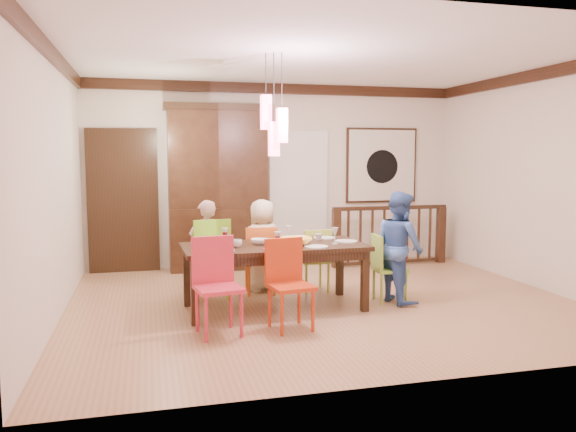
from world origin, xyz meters
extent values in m
plane|color=#A1734E|center=(0.00, 0.00, 0.00)|extent=(6.00, 6.00, 0.00)
plane|color=white|center=(0.00, 0.00, 2.90)|extent=(6.00, 6.00, 0.00)
plane|color=beige|center=(0.00, 2.50, 1.45)|extent=(6.00, 0.00, 6.00)
plane|color=beige|center=(-3.00, 0.00, 1.45)|extent=(0.00, 5.00, 5.00)
plane|color=beige|center=(3.00, 0.00, 1.45)|extent=(0.00, 5.00, 5.00)
cube|color=black|center=(-2.40, 2.45, 1.05)|extent=(1.04, 0.07, 2.24)
cube|color=silver|center=(0.35, 2.46, 1.05)|extent=(0.97, 0.05, 2.22)
cube|color=black|center=(1.80, 2.47, 1.60)|extent=(1.25, 0.04, 1.25)
cube|color=silver|center=(1.80, 2.44, 1.60)|extent=(1.18, 0.02, 1.18)
cylinder|color=black|center=(1.80, 2.43, 1.58)|extent=(0.56, 0.01, 0.56)
cube|color=#EB4663|center=(-0.72, -0.10, 2.25)|extent=(0.11, 0.11, 0.38)
cylinder|color=black|center=(-0.72, -0.10, 2.67)|extent=(0.01, 0.01, 0.46)
cube|color=#EB4663|center=(-0.56, -0.20, 2.10)|extent=(0.11, 0.11, 0.38)
cylinder|color=black|center=(-0.56, -0.20, 2.59)|extent=(0.01, 0.01, 0.61)
cube|color=#EB4663|center=(-0.64, -0.15, 1.95)|extent=(0.11, 0.11, 0.38)
cylinder|color=black|center=(-0.64, -0.15, 2.52)|extent=(0.01, 0.01, 0.76)
cube|color=black|center=(-0.64, -0.15, 0.72)|extent=(2.11, 1.01, 0.05)
cube|color=black|center=(-1.60, 0.25, 0.35)|extent=(0.08, 0.08, 0.70)
cube|color=black|center=(0.32, 0.25, 0.35)|extent=(0.08, 0.08, 0.70)
cube|color=black|center=(-1.60, -0.54, 0.35)|extent=(0.08, 0.08, 0.70)
cube|color=black|center=(0.32, -0.54, 0.35)|extent=(0.08, 0.08, 0.70)
cube|color=black|center=(-0.64, 0.27, 0.65)|extent=(1.88, 0.10, 0.10)
cube|color=black|center=(-0.64, -0.56, 0.65)|extent=(1.88, 0.10, 0.10)
cube|color=#78C823|center=(-1.32, 0.54, 0.48)|extent=(0.50, 0.50, 0.04)
cube|color=#78C823|center=(-1.32, 0.54, 0.75)|extent=(0.45, 0.09, 0.50)
cylinder|color=#78C823|center=(-1.50, 0.36, 0.24)|extent=(0.04, 0.04, 0.47)
cylinder|color=#78C823|center=(-1.14, 0.36, 0.24)|extent=(0.04, 0.04, 0.47)
cylinder|color=#78C823|center=(-1.50, 0.73, 0.24)|extent=(0.04, 0.04, 0.47)
cylinder|color=#78C823|center=(-1.14, 0.73, 0.24)|extent=(0.04, 0.04, 0.47)
cube|color=#DC5C1C|center=(-0.66, 0.60, 0.43)|extent=(0.42, 0.42, 0.04)
cube|color=#DC5C1C|center=(-0.66, 0.60, 0.66)|extent=(0.40, 0.06, 0.43)
cylinder|color=#DC5C1C|center=(-0.82, 0.44, 0.21)|extent=(0.03, 0.03, 0.42)
cylinder|color=#DC5C1C|center=(-0.50, 0.44, 0.21)|extent=(0.03, 0.03, 0.42)
cylinder|color=#DC5C1C|center=(-0.82, 0.76, 0.21)|extent=(0.03, 0.03, 0.42)
cylinder|color=#DC5C1C|center=(-0.50, 0.76, 0.21)|extent=(0.03, 0.03, 0.42)
cube|color=#B1D140|center=(0.04, 0.57, 0.40)|extent=(0.39, 0.39, 0.04)
cube|color=#B1D140|center=(0.04, 0.57, 0.62)|extent=(0.37, 0.06, 0.41)
cylinder|color=#B1D140|center=(-0.11, 0.42, 0.20)|extent=(0.03, 0.03, 0.39)
cylinder|color=#B1D140|center=(0.19, 0.42, 0.20)|extent=(0.03, 0.03, 0.39)
cylinder|color=#B1D140|center=(-0.11, 0.72, 0.20)|extent=(0.03, 0.03, 0.39)
cylinder|color=#B1D140|center=(0.19, 0.72, 0.20)|extent=(0.03, 0.03, 0.39)
cube|color=red|center=(-1.39, -0.94, 0.47)|extent=(0.50, 0.50, 0.04)
cube|color=red|center=(-1.39, -0.94, 0.72)|extent=(0.44, 0.11, 0.48)
cylinder|color=red|center=(-1.56, -1.12, 0.23)|extent=(0.04, 0.04, 0.45)
cylinder|color=red|center=(-1.21, -1.12, 0.23)|extent=(0.04, 0.04, 0.45)
cylinder|color=red|center=(-1.56, -0.77, 0.23)|extent=(0.04, 0.04, 0.45)
cylinder|color=red|center=(-1.21, -0.77, 0.23)|extent=(0.04, 0.04, 0.45)
cube|color=#B93110|center=(-0.65, -0.95, 0.44)|extent=(0.47, 0.47, 0.04)
cube|color=#B93110|center=(-0.65, -0.95, 0.69)|extent=(0.42, 0.10, 0.45)
cylinder|color=#B93110|center=(-0.82, -1.12, 0.22)|extent=(0.04, 0.04, 0.43)
cylinder|color=#B93110|center=(-0.49, -1.12, 0.22)|extent=(0.04, 0.04, 0.43)
cylinder|color=#B93110|center=(-0.82, -0.78, 0.22)|extent=(0.04, 0.04, 0.43)
cylinder|color=#B93110|center=(-0.49, -0.78, 0.22)|extent=(0.04, 0.04, 0.43)
cube|color=#7FAF34|center=(0.78, -0.19, 0.40)|extent=(0.40, 0.40, 0.04)
cube|color=#7FAF34|center=(0.78, -0.19, 0.62)|extent=(0.07, 0.37, 0.41)
cylinder|color=#7FAF34|center=(0.63, -0.34, 0.19)|extent=(0.03, 0.03, 0.39)
cylinder|color=#7FAF34|center=(0.93, -0.34, 0.19)|extent=(0.03, 0.03, 0.39)
cylinder|color=#7FAF34|center=(0.63, -0.04, 0.19)|extent=(0.03, 0.03, 0.39)
cylinder|color=#7FAF34|center=(0.93, -0.04, 0.19)|extent=(0.03, 0.03, 0.39)
cube|color=black|center=(-0.98, 2.28, 0.48)|extent=(1.51, 0.44, 0.97)
cube|color=black|center=(-0.98, 2.30, 1.72)|extent=(1.51, 0.40, 1.51)
cube|color=black|center=(-0.98, 2.49, 1.72)|extent=(1.29, 0.02, 1.29)
cube|color=black|center=(-0.98, 2.30, 2.50)|extent=(1.61, 0.44, 0.10)
cube|color=black|center=(0.83, 1.95, 0.46)|extent=(0.12, 0.12, 0.92)
cube|color=black|center=(2.66, 1.95, 0.46)|extent=(0.12, 0.12, 0.92)
cube|color=black|center=(1.74, 1.95, 0.93)|extent=(1.95, 0.09, 0.06)
cube|color=black|center=(1.74, 1.95, 0.05)|extent=(1.83, 0.07, 0.05)
imported|color=#D3A4A1|center=(-1.34, 0.70, 0.61)|extent=(0.50, 0.39, 1.21)
imported|color=beige|center=(-0.60, 0.76, 0.60)|extent=(0.67, 0.52, 1.20)
imported|color=#3B60A7|center=(0.89, -0.20, 0.67)|extent=(0.60, 0.72, 1.34)
imported|color=yellow|center=(-0.40, -0.23, 0.79)|extent=(0.37, 0.37, 0.09)
imported|color=white|center=(-0.80, -0.09, 0.78)|extent=(0.23, 0.23, 0.06)
imported|color=silver|center=(-1.09, -0.24, 0.79)|extent=(0.12, 0.12, 0.09)
imported|color=silver|center=(-0.05, 0.04, 0.79)|extent=(0.10, 0.10, 0.08)
cylinder|color=white|center=(-1.29, 0.16, 0.76)|extent=(0.26, 0.26, 0.01)
cylinder|color=white|center=(-0.67, 0.13, 0.76)|extent=(0.26, 0.26, 0.01)
cylinder|color=white|center=(0.06, 0.18, 0.76)|extent=(0.26, 0.26, 0.01)
cylinder|color=white|center=(-1.28, -0.44, 0.76)|extent=(0.26, 0.26, 0.01)
cylinder|color=white|center=(-0.23, -0.45, 0.76)|extent=(0.26, 0.26, 0.01)
cylinder|color=white|center=(0.23, -0.16, 0.76)|extent=(0.26, 0.26, 0.01)
cube|color=#D83359|center=(-0.75, -0.51, 0.76)|extent=(0.18, 0.14, 0.01)
camera|label=1|loc=(-2.04, -6.35, 1.77)|focal=35.00mm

